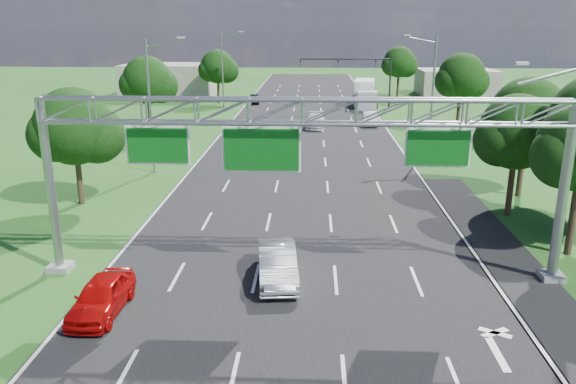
# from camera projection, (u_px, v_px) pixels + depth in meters

# --- Properties ---
(ground) EXTENTS (220.00, 220.00, 0.00)m
(ground) POSITION_uv_depth(u_px,v_px,m) (303.00, 174.00, 42.97)
(ground) COLOR #1C5218
(ground) RESTS_ON ground
(road) EXTENTS (18.00, 180.00, 0.02)m
(road) POSITION_uv_depth(u_px,v_px,m) (303.00, 174.00, 42.97)
(road) COLOR black
(road) RESTS_ON ground
(road_flare) EXTENTS (3.00, 30.00, 0.02)m
(road_flare) POSITION_uv_depth(u_px,v_px,m) (507.00, 261.00, 27.23)
(road_flare) COLOR black
(road_flare) RESTS_ON ground
(sign_gantry) EXTENTS (23.50, 1.00, 9.56)m
(sign_gantry) POSITION_uv_depth(u_px,v_px,m) (304.00, 126.00, 23.75)
(sign_gantry) COLOR gray
(sign_gantry) RESTS_ON ground
(traffic_signal) EXTENTS (12.21, 0.24, 7.00)m
(traffic_signal) POSITION_uv_depth(u_px,v_px,m) (364.00, 70.00, 74.67)
(traffic_signal) COLOR black
(traffic_signal) RESTS_ON ground
(streetlight_l_near) EXTENTS (2.97, 0.22, 10.16)m
(streetlight_l_near) POSITION_uv_depth(u_px,v_px,m) (152.00, 100.00, 41.84)
(streetlight_l_near) COLOR gray
(streetlight_l_near) RESTS_ON ground
(streetlight_l_far) EXTENTS (2.97, 0.22, 10.16)m
(streetlight_l_far) POSITION_uv_depth(u_px,v_px,m) (224.00, 66.00, 75.33)
(streetlight_l_far) COLOR gray
(streetlight_l_far) RESTS_ON ground
(streetlight_r_mid) EXTENTS (2.97, 0.22, 10.16)m
(streetlight_r_mid) POSITION_uv_depth(u_px,v_px,m) (431.00, 87.00, 50.47)
(streetlight_r_mid) COLOR gray
(streetlight_r_mid) RESTS_ON ground
(tree_cluster_right) EXTENTS (9.91, 14.60, 8.68)m
(tree_cluster_right) POSITION_uv_depth(u_px,v_px,m) (572.00, 134.00, 30.48)
(tree_cluster_right) COLOR #2D2116
(tree_cluster_right) RESTS_ON ground
(tree_verge_la) EXTENTS (5.76, 4.80, 7.40)m
(tree_verge_la) POSITION_uv_depth(u_px,v_px,m) (76.00, 130.00, 34.56)
(tree_verge_la) COLOR #2D2116
(tree_verge_la) RESTS_ON ground
(tree_verge_lb) EXTENTS (5.76, 4.80, 8.06)m
(tree_verge_lb) POSITION_uv_depth(u_px,v_px,m) (148.00, 82.00, 56.47)
(tree_verge_lb) COLOR #2D2116
(tree_verge_lb) RESTS_ON ground
(tree_verge_lc) EXTENTS (5.76, 4.80, 7.62)m
(tree_verge_lc) POSITION_uv_depth(u_px,v_px,m) (218.00, 68.00, 80.40)
(tree_verge_lc) COLOR #2D2116
(tree_verge_lc) RESTS_ON ground
(tree_verge_rd) EXTENTS (5.76, 4.80, 8.28)m
(tree_verge_rd) POSITION_uv_depth(u_px,v_px,m) (462.00, 79.00, 57.94)
(tree_verge_rd) COLOR #2D2116
(tree_verge_rd) RESTS_ON ground
(tree_verge_re) EXTENTS (5.76, 4.80, 7.84)m
(tree_verge_re) POSITION_uv_depth(u_px,v_px,m) (399.00, 63.00, 86.87)
(tree_verge_re) COLOR #2D2116
(tree_verge_re) RESTS_ON ground
(building_left) EXTENTS (14.00, 10.00, 5.00)m
(building_left) POSITION_uv_depth(u_px,v_px,m) (170.00, 80.00, 89.10)
(building_left) COLOR gray
(building_left) RESTS_ON ground
(building_right) EXTENTS (12.00, 9.00, 4.00)m
(building_right) POSITION_uv_depth(u_px,v_px,m) (456.00, 82.00, 91.16)
(building_right) COLOR gray
(building_right) RESTS_ON ground
(red_coupe) EXTENTS (1.78, 4.25, 1.44)m
(red_coupe) POSITION_uv_depth(u_px,v_px,m) (101.00, 296.00, 22.12)
(red_coupe) COLOR #BD0A08
(red_coupe) RESTS_ON ground
(silver_sedan) EXTENTS (2.16, 4.89, 1.56)m
(silver_sedan) POSITION_uv_depth(u_px,v_px,m) (277.00, 264.00, 25.00)
(silver_sedan) COLOR #A9B0B5
(silver_sedan) RESTS_ON ground
(car_queue_a) EXTENTS (2.49, 5.34, 1.51)m
(car_queue_a) POSITION_uv_depth(u_px,v_px,m) (315.00, 121.00, 62.14)
(car_queue_a) COLOR silver
(car_queue_a) RESTS_ON ground
(car_queue_c) EXTENTS (1.85, 4.15, 1.39)m
(car_queue_c) POSITION_uv_depth(u_px,v_px,m) (254.00, 99.00, 81.08)
(car_queue_c) COLOR black
(car_queue_c) RESTS_ON ground
(car_queue_d) EXTENTS (1.60, 4.47, 1.47)m
(car_queue_d) POSITION_uv_depth(u_px,v_px,m) (370.00, 119.00, 63.76)
(car_queue_d) COLOR silver
(car_queue_d) RESTS_ON ground
(box_truck) EXTENTS (3.34, 9.49, 3.51)m
(box_truck) POSITION_uv_depth(u_px,v_px,m) (365.00, 94.00, 78.56)
(box_truck) COLOR white
(box_truck) RESTS_ON ground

